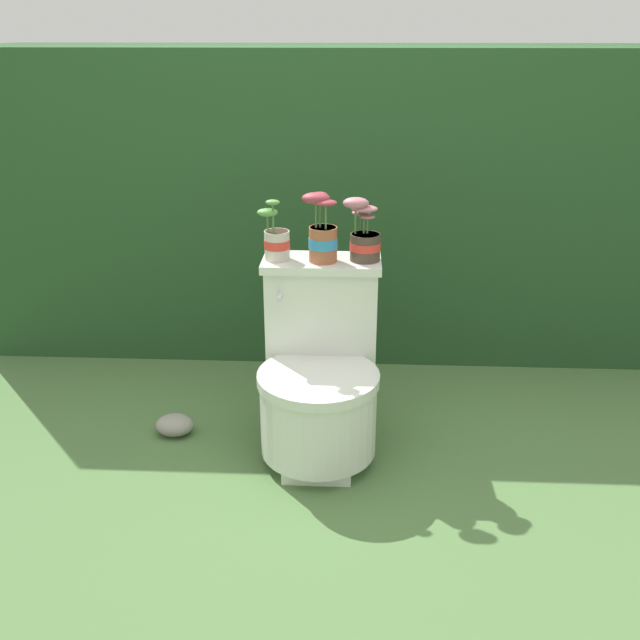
{
  "coord_description": "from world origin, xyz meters",
  "views": [
    {
      "loc": [
        0.07,
        -2.21,
        1.47
      ],
      "look_at": [
        -0.05,
        0.12,
        0.5
      ],
      "focal_mm": 40.0,
      "sensor_mm": 36.0,
      "label": 1
    }
  ],
  "objects": [
    {
      "name": "ground_plane",
      "position": [
        0.0,
        0.0,
        0.0
      ],
      "size": [
        12.0,
        12.0,
        0.0
      ],
      "primitive_type": "plane",
      "color": "#4C703D"
    },
    {
      "name": "toilet",
      "position": [
        -0.05,
        0.08,
        0.3
      ],
      "size": [
        0.43,
        0.56,
        0.69
      ],
      "color": "silver",
      "rests_on": "ground"
    },
    {
      "name": "potted_plant_middle",
      "position": [
        0.1,
        0.24,
        0.78
      ],
      "size": [
        0.14,
        0.12,
        0.23
      ],
      "color": "#47382D",
      "rests_on": "toilet"
    },
    {
      "name": "hedge_backdrop",
      "position": [
        0.0,
        1.25,
        0.69
      ],
      "size": [
        3.4,
        0.88,
        1.39
      ],
      "color": "#234723",
      "rests_on": "ground"
    },
    {
      "name": "potted_plant_left",
      "position": [
        -0.21,
        0.23,
        0.76
      ],
      "size": [
        0.11,
        0.09,
        0.22
      ],
      "color": "beige",
      "rests_on": "toilet"
    },
    {
      "name": "garden_stone",
      "position": [
        -0.61,
        0.15,
        0.04
      ],
      "size": [
        0.15,
        0.12,
        0.08
      ],
      "color": "gray",
      "rests_on": "ground"
    },
    {
      "name": "potted_plant_midleft",
      "position": [
        -0.05,
        0.21,
        0.79
      ],
      "size": [
        0.13,
        0.1,
        0.25
      ],
      "color": "#9E5638",
      "rests_on": "toilet"
    }
  ]
}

